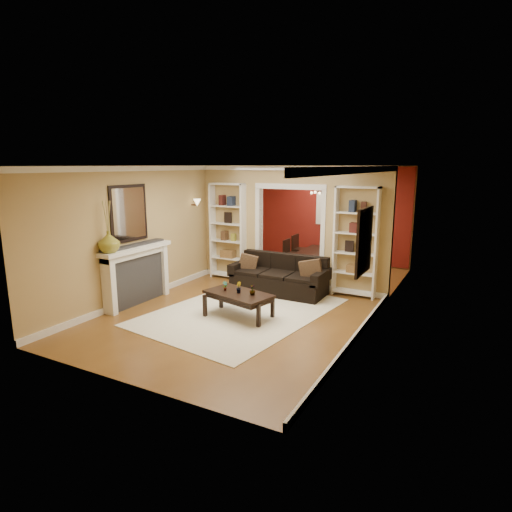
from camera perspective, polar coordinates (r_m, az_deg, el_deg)
The scene contains 30 objects.
floor at distance 8.94m, azimuth 1.36°, elevation -5.64°, with size 8.00×8.00×0.00m, color brown.
ceiling at distance 8.52m, azimuth 1.46°, elevation 11.93°, with size 8.00×8.00×0.00m, color white.
wall_back at distance 12.30m, azimuth 9.86°, elevation 5.50°, with size 8.00×8.00×0.00m, color tan.
wall_front at distance 5.44m, azimuth -17.95°, elevation -3.14°, with size 8.00×8.00×0.00m, color tan.
wall_left at distance 9.84m, azimuth -10.41°, elevation 3.87°, with size 8.00×8.00×0.00m, color tan.
wall_right at distance 7.89m, azimuth 16.16°, elevation 1.59°, with size 8.00×8.00×0.00m, color tan.
partition_wall at distance 9.70m, azimuth 4.61°, elevation 3.92°, with size 4.50×0.15×2.70m, color tan.
red_back_panel at distance 12.28m, azimuth 9.81°, elevation 5.35°, with size 4.44×0.04×2.64m, color maroon.
dining_window at distance 12.21m, azimuth 9.79°, elevation 6.40°, with size 0.78×0.03×0.98m, color #8CA5CC.
area_rug at distance 8.14m, azimuth -1.95°, elevation -7.41°, with size 2.67×3.73×0.01m, color white.
sofa at distance 9.19m, azimuth 3.05°, elevation -2.53°, with size 2.08×0.90×0.81m, color black.
pillow_left at distance 9.45m, azimuth -1.04°, elevation -0.96°, with size 0.38×0.11×0.38m, color brown.
pillow_right at distance 8.84m, azimuth 7.35°, elevation -1.78°, with size 0.44×0.13×0.44m, color brown.
coffee_table at distance 7.80m, azimuth -2.33°, elevation -6.54°, with size 1.22×0.66×0.46m, color black.
plant_left at distance 7.85m, azimuth -4.15°, elevation -4.01°, with size 0.09×0.06×0.17m, color #336626.
plant_center at distance 7.70m, azimuth -2.35°, elevation -4.21°, with size 0.11×0.09×0.20m, color #336626.
plant_right at distance 7.57m, azimuth -0.48°, elevation -4.55°, with size 0.10×0.10×0.18m, color #336626.
bookshelf_left at distance 10.30m, azimuth -3.73°, elevation 3.28°, with size 0.90×0.30×2.30m, color white.
bookshelf_right at distance 9.07m, azimuth 13.16°, elevation 1.79°, with size 0.90×0.30×2.30m, color white.
fireplace at distance 8.77m, azimuth -15.48°, elevation -2.50°, with size 0.32×1.70×1.16m, color white.
vase at distance 8.15m, azimuth -19.01°, elevation 1.80°, with size 0.38×0.38×0.40m, color olive.
mirror at distance 8.65m, azimuth -16.61°, elevation 5.47°, with size 0.03×0.95×1.10m, color silver.
wall_sconce at distance 10.15m, azimuth -8.13°, elevation 6.92°, with size 0.18×0.18×0.22m, color #FFE0A5.
framed_art at distance 6.91m, azimuth 14.17°, elevation 1.94°, with size 0.04×0.85×1.05m, color black.
dining_table at distance 11.38m, azimuth 8.24°, elevation -0.55°, with size 0.82×1.47×0.52m, color black.
dining_chair_nw at distance 11.27m, azimuth 5.11°, elevation 0.20°, with size 0.41×0.41×0.82m, color black.
dining_chair_ne at distance 10.88m, azimuth 10.45°, elevation -0.10°, with size 0.46×0.46×0.93m, color black.
dining_chair_sw at distance 11.81m, azimuth 6.26°, elevation 0.82°, with size 0.43×0.43×0.86m, color black.
dining_chair_se at distance 11.46m, azimuth 11.36°, elevation 0.07°, with size 0.38×0.38×0.77m, color black.
chandelier at distance 11.02m, azimuth 7.82°, elevation 8.32°, with size 0.50×0.50×0.30m, color #371E19.
Camera 1 is at (3.83, -7.61, 2.72)m, focal length 30.00 mm.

